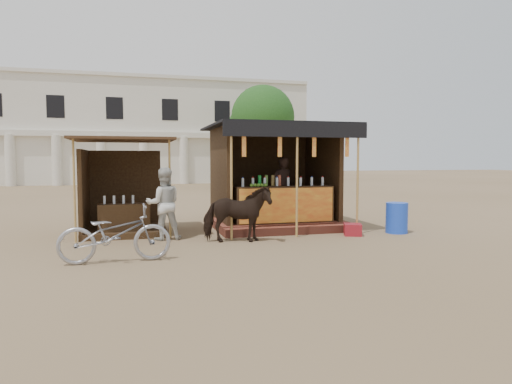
{
  "coord_description": "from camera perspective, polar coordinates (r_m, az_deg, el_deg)",
  "views": [
    {
      "loc": [
        -2.78,
        -8.69,
        1.86
      ],
      "look_at": [
        0.0,
        1.6,
        1.1
      ],
      "focal_mm": 32.0,
      "sensor_mm": 36.0,
      "label": 1
    }
  ],
  "objects": [
    {
      "name": "ground",
      "position": [
        9.31,
        2.59,
        -7.45
      ],
      "size": [
        120.0,
        120.0,
        0.0
      ],
      "primitive_type": "plane",
      "color": "#846B4C",
      "rests_on": "ground"
    },
    {
      "name": "main_stall",
      "position": [
        12.66,
        2.37,
        0.3
      ],
      "size": [
        3.6,
        3.61,
        2.78
      ],
      "color": "brown",
      "rests_on": "ground"
    },
    {
      "name": "secondary_stall",
      "position": [
        11.97,
        -16.92,
        -0.93
      ],
      "size": [
        2.4,
        2.4,
        2.38
      ],
      "color": "#3C2B16",
      "rests_on": "ground"
    },
    {
      "name": "cow",
      "position": [
        10.22,
        -2.37,
        -2.8
      ],
      "size": [
        1.6,
        0.92,
        1.27
      ],
      "primitive_type": "imported",
      "rotation": [
        0.0,
        0.0,
        1.41
      ],
      "color": "black",
      "rests_on": "ground"
    },
    {
      "name": "motorbike",
      "position": [
        8.65,
        -17.22,
        -5.03
      ],
      "size": [
        2.01,
        0.77,
        1.04
      ],
      "primitive_type": "imported",
      "rotation": [
        0.0,
        0.0,
        1.61
      ],
      "color": "#999AA1",
      "rests_on": "ground"
    },
    {
      "name": "bystander",
      "position": [
        10.76,
        -11.47,
        -1.45
      ],
      "size": [
        0.83,
        0.66,
        1.68
      ],
      "primitive_type": "imported",
      "rotation": [
        0.0,
        0.0,
        3.17
      ],
      "color": "beige",
      "rests_on": "ground"
    },
    {
      "name": "blue_barrel",
      "position": [
        12.1,
        17.18,
        -3.1
      ],
      "size": [
        0.66,
        0.66,
        0.77
      ],
      "primitive_type": "cylinder",
      "rotation": [
        0.0,
        0.0,
        -0.25
      ],
      "color": "blue",
      "rests_on": "ground"
    },
    {
      "name": "red_crate",
      "position": [
        11.47,
        11.99,
        -4.62
      ],
      "size": [
        0.53,
        0.54,
        0.29
      ],
      "primitive_type": "cube",
      "rotation": [
        0.0,
        0.0,
        -0.37
      ],
      "color": "maroon",
      "rests_on": "ground"
    },
    {
      "name": "cooler",
      "position": [
        12.37,
        7.81,
        -3.52
      ],
      "size": [
        0.74,
        0.61,
        0.46
      ],
      "color": "#19723D",
      "rests_on": "ground"
    },
    {
      "name": "background_building",
      "position": [
        38.7,
        -14.05,
        7.12
      ],
      "size": [
        26.0,
        7.45,
        8.18
      ],
      "color": "silver",
      "rests_on": "ground"
    },
    {
      "name": "tree",
      "position": [
        32.12,
        0.46,
        9.05
      ],
      "size": [
        4.5,
        4.4,
        7.0
      ],
      "color": "#382314",
      "rests_on": "ground"
    }
  ]
}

